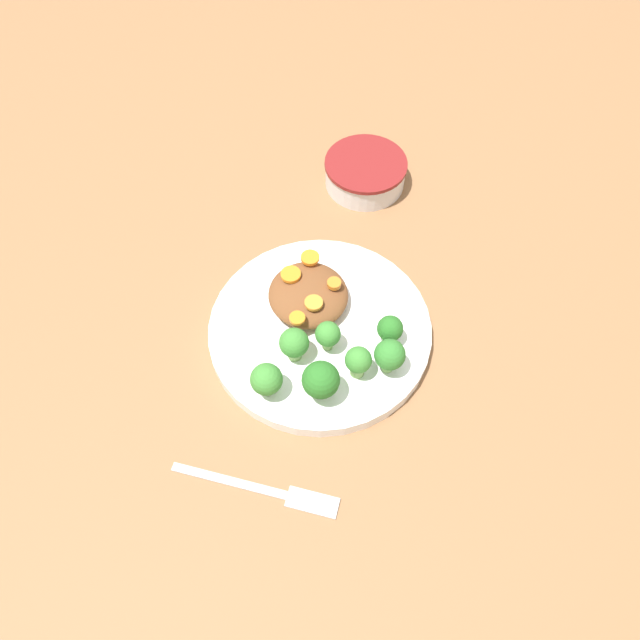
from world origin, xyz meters
name	(u,v)px	position (x,y,z in m)	size (l,w,h in m)	color
ground_plane	(320,334)	(0.00, 0.00, 0.00)	(4.00, 4.00, 0.00)	#8C603D
plate	(320,329)	(0.00, 0.00, 0.01)	(0.29, 0.29, 0.03)	white
dip_bowl	(365,171)	(0.19, -0.21, 0.02)	(0.13, 0.13, 0.04)	silver
stew_mound	(308,295)	(0.04, -0.01, 0.04)	(0.11, 0.10, 0.03)	brown
broccoli_floret_0	(328,335)	(-0.03, 0.01, 0.05)	(0.03, 0.03, 0.05)	#759E51
broccoli_floret_1	(294,344)	(-0.02, 0.05, 0.05)	(0.04, 0.04, 0.05)	#7FA85B
broccoli_floret_2	(266,380)	(-0.04, 0.10, 0.05)	(0.04, 0.04, 0.05)	#7FA85B
broccoli_floret_3	(321,380)	(-0.08, 0.05, 0.06)	(0.05, 0.05, 0.06)	#759E51
broccoli_floret_4	(356,362)	(-0.08, 0.00, 0.05)	(0.03, 0.03, 0.05)	#759E51
broccoli_floret_5	(390,329)	(-0.07, -0.06, 0.05)	(0.03, 0.03, 0.04)	#7FA85B
broccoli_floret_6	(390,355)	(-0.10, -0.03, 0.05)	(0.04, 0.04, 0.05)	#759E51
carrot_slice_0	(289,275)	(0.07, 0.00, 0.06)	(0.03, 0.03, 0.01)	orange
carrot_slice_1	(317,301)	(0.01, 0.00, 0.06)	(0.02, 0.02, 0.00)	orange
carrot_slice_2	(334,284)	(0.02, -0.04, 0.06)	(0.02, 0.02, 0.01)	orange
carrot_slice_3	(297,318)	(0.01, 0.03, 0.06)	(0.02, 0.02, 0.00)	orange
carrot_slice_4	(310,258)	(0.08, -0.04, 0.06)	(0.02, 0.02, 0.00)	orange
fork	(271,491)	(-0.14, 0.16, 0.00)	(0.16, 0.14, 0.01)	#B9B9B9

